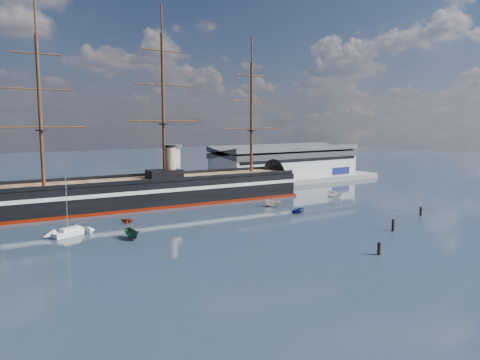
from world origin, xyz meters
TOP-DOWN VIEW (x-y plane):
  - ground at (0.00, 40.00)m, footprint 600.00×600.00m
  - quay at (10.00, 76.00)m, footprint 180.00×18.00m
  - warehouse at (58.00, 80.00)m, footprint 63.00×21.00m
  - quay_tower at (3.00, 73.00)m, footprint 5.00×5.00m
  - warship at (-9.79, 60.00)m, footprint 113.41×22.44m
  - sailboat at (-40.27, 35.48)m, footprint 8.29×4.82m
  - motorboat_a at (-30.44, 25.05)m, footprint 6.41×2.40m
  - motorboat_b at (18.03, 27.26)m, footprint 2.54×3.77m
  - motorboat_c at (17.24, 37.42)m, footprint 6.64×3.70m
  - motorboat_d at (-25.43, 40.56)m, footprint 4.91×5.77m
  - motorboat_f at (45.03, 39.96)m, footprint 6.89×3.93m
  - piling_near_mid at (2.35, -12.19)m, footprint 0.64×0.64m
  - piling_near_right at (20.32, -1.64)m, footprint 0.64×0.64m
  - piling_far_right at (41.15, 5.50)m, footprint 0.64×0.64m

SIDE VIEW (x-z plane):
  - ground at x=0.00m, z-range 0.00..0.00m
  - quay at x=10.00m, z-range -1.00..1.00m
  - motorboat_a at x=-30.44m, z-range -1.28..1.28m
  - motorboat_b at x=18.03m, z-range -0.82..0.82m
  - motorboat_c at x=17.24m, z-range -1.26..1.26m
  - motorboat_d at x=-25.43m, z-range -0.99..0.99m
  - motorboat_f at x=45.03m, z-range -1.30..1.30m
  - piling_near_mid at x=2.35m, z-range -1.54..1.54m
  - piling_near_right at x=20.32m, z-range -1.72..1.72m
  - piling_far_right at x=41.15m, z-range -1.48..1.48m
  - sailboat at x=-40.27m, z-range -5.56..7.18m
  - warship at x=-9.79m, z-range -22.93..31.01m
  - warehouse at x=58.00m, z-range 2.18..13.78m
  - quay_tower at x=3.00m, z-range 2.25..17.25m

